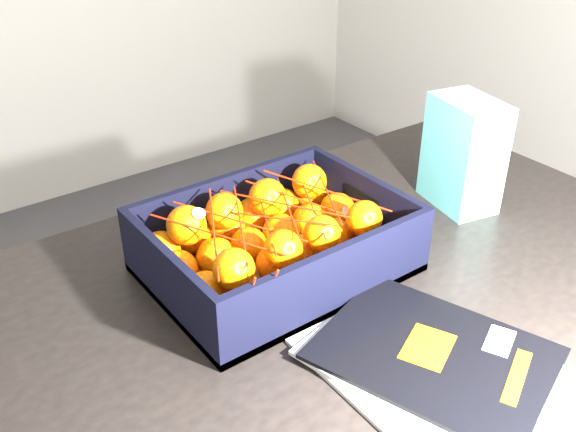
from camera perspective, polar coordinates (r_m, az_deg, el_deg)
table at (r=1.03m, az=4.97°, el=-10.88°), size 1.22×0.83×0.75m
magazine_stack at (r=0.85m, az=12.18°, el=-12.42°), size 0.29×0.33×0.02m
produce_crate at (r=0.98m, az=-1.05°, el=-3.15°), size 0.37×0.28×0.11m
clementine_heap at (r=0.97m, az=-1.27°, el=-2.10°), size 0.35×0.26×0.11m
mesh_net at (r=0.93m, az=-1.24°, el=-0.15°), size 0.31×0.25×0.09m
retail_carton at (r=1.18m, az=15.26°, el=5.35°), size 0.11×0.15×0.20m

